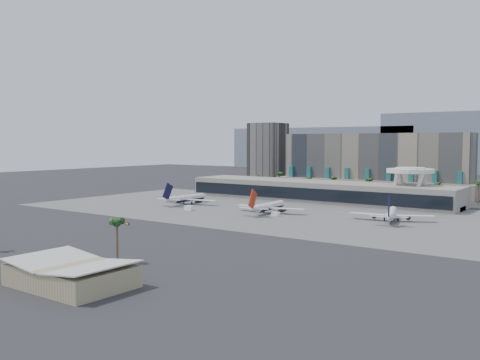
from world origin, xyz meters
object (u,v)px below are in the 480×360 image
Objects in this scene: service_vehicle_a at (189,208)px; airliner_left at (187,198)px; airliner_right at (391,214)px; taxiway_sign at (127,224)px; service_vehicle_b at (276,214)px; airliner_centre at (268,206)px.

airliner_left is at bearing 142.19° from service_vehicle_a.
airliner_left is at bearing 165.27° from airliner_right.
taxiway_sign is at bearing -68.88° from airliner_left.
service_vehicle_b is at bearing -12.10° from airliner_left.
taxiway_sign is (10.73, -52.76, -0.68)m from service_vehicle_a.
service_vehicle_b is (-51.56, -16.82, -2.38)m from airliner_right.
service_vehicle_b is at bearing -178.74° from airliner_right.
service_vehicle_b is at bearing 63.45° from taxiway_sign.
service_vehicle_a is at bearing -163.49° from airliner_centre.
airliner_right is 15.65× the size of taxiway_sign.
airliner_left is 29.67m from service_vehicle_a.
airliner_centre is 61.25m from airliner_right.
airliner_right is 54.29m from service_vehicle_b.
airliner_right is 9.56× the size of service_vehicle_b.
airliner_right is at bearing 46.18° from taxiway_sign.
airliner_right is at bearing 22.32° from service_vehicle_a.
airliner_centre is 11.69m from service_vehicle_b.
airliner_left is at bearing -177.56° from service_vehicle_b.
taxiway_sign is (-28.68, -68.68, -2.87)m from airliner_centre.
airliner_centre is at bearing -6.89° from airliner_left.
airliner_centre is at bearing 72.22° from taxiway_sign.
taxiway_sign is (31.37, -73.96, -2.89)m from airliner_left.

